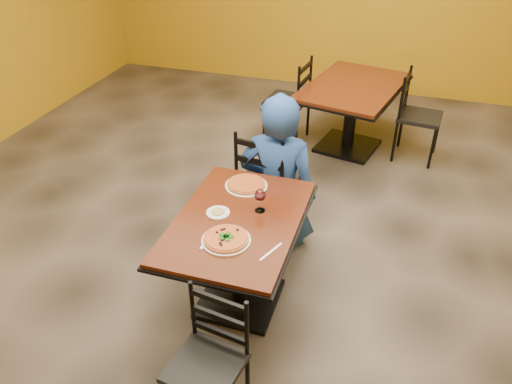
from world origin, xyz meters
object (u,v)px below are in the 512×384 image
(chair_main_far, at_px, (269,180))
(side_plate, at_px, (218,213))
(table_main, at_px, (238,242))
(plate_far, at_px, (246,186))
(chair_second_left, at_px, (287,100))
(diner, at_px, (278,172))
(pizza_far, at_px, (246,184))
(chair_second_right, at_px, (420,117))
(plate_main, at_px, (226,240))
(pizza_main, at_px, (226,238))
(wine_glass, at_px, (260,200))
(chair_main_near, at_px, (205,368))
(table_second, at_px, (352,101))

(chair_main_far, bearing_deg, side_plate, 93.15)
(table_main, xyz_separation_m, side_plate, (-0.15, 0.02, 0.20))
(chair_main_far, bearing_deg, plate_far, 96.86)
(chair_second_left, distance_m, plate_far, 2.29)
(chair_second_left, relative_size, diner, 0.73)
(chair_second_left, height_order, plate_far, chair_second_left)
(diner, height_order, pizza_far, diner)
(table_main, xyz_separation_m, plate_far, (-0.07, 0.40, 0.20))
(chair_second_right, xyz_separation_m, plate_far, (-1.19, -2.26, 0.28))
(plate_main, bearing_deg, diner, 87.43)
(chair_main_far, height_order, diner, diner)
(chair_second_left, xyz_separation_m, pizza_main, (0.35, -2.90, 0.29))
(plate_far, xyz_separation_m, wine_glass, (0.19, -0.26, 0.08))
(chair_second_right, height_order, pizza_far, chair_second_right)
(chair_main_far, bearing_deg, diner, 139.76)
(chair_main_far, height_order, chair_second_right, chair_main_far)
(chair_second_right, distance_m, wine_glass, 2.74)
(table_main, distance_m, side_plate, 0.25)
(chair_main_near, distance_m, chair_second_right, 3.71)
(table_second, xyz_separation_m, plate_far, (-0.46, -2.26, 0.19))
(diner, bearing_deg, plate_far, 70.31)
(diner, bearing_deg, pizza_main, 85.09)
(table_second, relative_size, chair_main_near, 1.84)
(pizza_main, bearing_deg, plate_main, 0.00)
(chair_main_far, relative_size, pizza_main, 3.46)
(table_second, xyz_separation_m, side_plate, (-0.53, -2.64, 0.19))
(plate_main, xyz_separation_m, pizza_main, (0.00, 0.00, 0.02))
(table_main, xyz_separation_m, diner, (0.06, 0.81, 0.11))
(plate_main, distance_m, wine_glass, 0.40)
(chair_main_far, xyz_separation_m, pizza_main, (0.06, -1.18, 0.28))
(diner, height_order, pizza_main, diner)
(chair_second_left, bearing_deg, plate_far, 13.50)
(pizza_main, bearing_deg, side_plate, 120.63)
(chair_main_far, height_order, pizza_far, chair_main_far)
(chair_second_right, relative_size, plate_far, 3.07)
(table_main, height_order, pizza_far, pizza_far)
(chair_main_near, height_order, plate_main, chair_main_near)
(plate_main, bearing_deg, chair_main_near, -80.13)
(table_second, relative_size, pizza_far, 5.48)
(plate_main, distance_m, pizza_far, 0.65)
(chair_second_right, bearing_deg, pizza_main, 165.44)
(pizza_far, distance_m, wine_glass, 0.33)
(chair_main_near, bearing_deg, wine_glass, 99.27)
(chair_second_left, height_order, wine_glass, chair_second_left)
(table_second, xyz_separation_m, wine_glass, (-0.27, -2.52, 0.28))
(table_main, distance_m, diner, 0.82)
(pizza_far, bearing_deg, diner, 72.65)
(pizza_main, xyz_separation_m, wine_glass, (0.10, 0.38, 0.07))
(chair_main_far, distance_m, chair_second_left, 1.74)
(chair_main_near, bearing_deg, table_second, 94.38)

